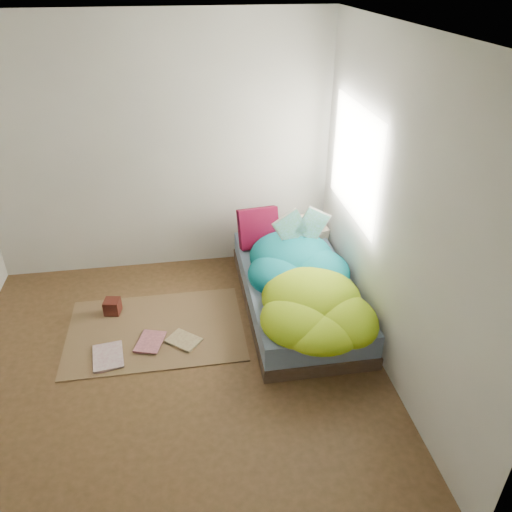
{
  "coord_description": "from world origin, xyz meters",
  "views": [
    {
      "loc": [
        0.2,
        -3.16,
        2.96
      ],
      "look_at": [
        0.82,
        0.75,
        0.59
      ],
      "focal_mm": 35.0,
      "sensor_mm": 36.0,
      "label": 1
    }
  ],
  "objects_px": {
    "pillow_magenta": "(258,228)",
    "open_book": "(303,217)",
    "floor_book_b": "(138,341)",
    "wooden_box": "(112,306)",
    "floor_book_a": "(93,360)",
    "bed": "(297,291)"
  },
  "relations": [
    {
      "from": "pillow_magenta",
      "to": "open_book",
      "type": "height_order",
      "value": "open_book"
    },
    {
      "from": "pillow_magenta",
      "to": "floor_book_b",
      "type": "height_order",
      "value": "pillow_magenta"
    },
    {
      "from": "wooden_box",
      "to": "floor_book_a",
      "type": "distance_m",
      "value": 0.68
    },
    {
      "from": "bed",
      "to": "wooden_box",
      "type": "relative_size",
      "value": 14.09
    },
    {
      "from": "wooden_box",
      "to": "floor_book_b",
      "type": "xyz_separation_m",
      "value": [
        0.26,
        -0.48,
        -0.06
      ]
    },
    {
      "from": "open_book",
      "to": "floor_book_a",
      "type": "bearing_deg",
      "value": -165.53
    },
    {
      "from": "pillow_magenta",
      "to": "open_book",
      "type": "xyz_separation_m",
      "value": [
        0.37,
        -0.36,
        0.28
      ]
    },
    {
      "from": "pillow_magenta",
      "to": "floor_book_a",
      "type": "height_order",
      "value": "pillow_magenta"
    },
    {
      "from": "pillow_magenta",
      "to": "open_book",
      "type": "distance_m",
      "value": 0.59
    },
    {
      "from": "bed",
      "to": "open_book",
      "type": "distance_m",
      "value": 0.73
    },
    {
      "from": "bed",
      "to": "open_book",
      "type": "bearing_deg",
      "value": 72.11
    },
    {
      "from": "bed",
      "to": "open_book",
      "type": "relative_size",
      "value": 4.25
    },
    {
      "from": "pillow_magenta",
      "to": "floor_book_b",
      "type": "relative_size",
      "value": 1.4
    },
    {
      "from": "wooden_box",
      "to": "floor_book_b",
      "type": "bearing_deg",
      "value": -61.95
    },
    {
      "from": "pillow_magenta",
      "to": "floor_book_a",
      "type": "relative_size",
      "value": 1.2
    },
    {
      "from": "bed",
      "to": "floor_book_b",
      "type": "xyz_separation_m",
      "value": [
        -1.52,
        -0.33,
        -0.14
      ]
    },
    {
      "from": "floor_book_a",
      "to": "open_book",
      "type": "bearing_deg",
      "value": 14.81
    },
    {
      "from": "bed",
      "to": "wooden_box",
      "type": "xyz_separation_m",
      "value": [
        -1.78,
        0.15,
        -0.09
      ]
    },
    {
      "from": "pillow_magenta",
      "to": "floor_book_a",
      "type": "distance_m",
      "value": 2.07
    },
    {
      "from": "bed",
      "to": "open_book",
      "type": "height_order",
      "value": "open_book"
    },
    {
      "from": "bed",
      "to": "pillow_magenta",
      "type": "bearing_deg",
      "value": 112.44
    },
    {
      "from": "open_book",
      "to": "floor_book_b",
      "type": "height_order",
      "value": "open_book"
    }
  ]
}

